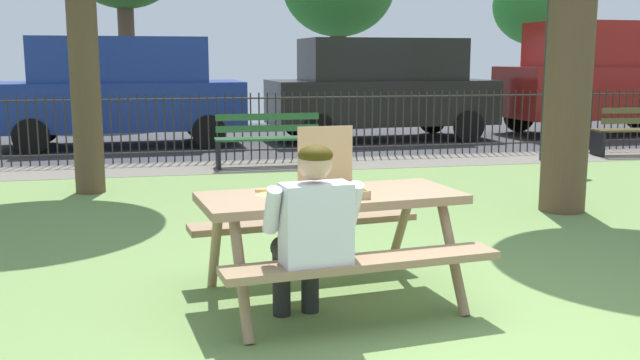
# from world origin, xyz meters

# --- Properties ---
(ground) EXTENTS (28.00, 11.83, 0.02)m
(ground) POSITION_xyz_m (0.00, 1.92, -0.01)
(ground) COLOR #70924E
(cobblestone_walkway) EXTENTS (28.00, 1.40, 0.01)m
(cobblestone_walkway) POSITION_xyz_m (0.00, 7.13, -0.00)
(cobblestone_walkway) COLOR slate
(street_asphalt) EXTENTS (28.00, 6.75, 0.01)m
(street_asphalt) POSITION_xyz_m (0.00, 11.21, -0.01)
(street_asphalt) COLOR #38383D
(picnic_table_foreground) EXTENTS (1.97, 1.69, 0.79)m
(picnic_table_foreground) POSITION_xyz_m (-0.48, 0.65, 0.60)
(picnic_table_foreground) COLOR #977758
(picnic_table_foreground) RESTS_ON ground
(pizza_box_open) EXTENTS (0.43, 0.44, 0.46)m
(pizza_box_open) POSITION_xyz_m (-0.48, 0.64, 0.86)
(pizza_box_open) COLOR tan
(pizza_box_open) RESTS_ON picnic_table_foreground
(pizza_slice_on_table) EXTENTS (0.17, 0.26, 0.02)m
(pizza_slice_on_table) POSITION_xyz_m (-0.90, 0.73, 0.78)
(pizza_slice_on_table) COLOR #EBD161
(pizza_slice_on_table) RESTS_ON picnic_table_foreground
(adult_at_table) EXTENTS (0.63, 0.62, 1.19)m
(adult_at_table) POSITION_xyz_m (-0.73, 0.12, 0.66)
(adult_at_table) COLOR black
(adult_at_table) RESTS_ON ground
(iron_fence_streetside) EXTENTS (20.19, 0.03, 1.12)m
(iron_fence_streetside) POSITION_xyz_m (0.00, 7.83, 0.57)
(iron_fence_streetside) COLOR #2D2823
(iron_fence_streetside) RESTS_ON ground
(park_bench_center) EXTENTS (1.60, 0.47, 0.85)m
(park_bench_center) POSITION_xyz_m (-0.06, 7.00, 0.42)
(park_bench_center) COLOR #2C5D32
(park_bench_center) RESTS_ON ground
(park_bench_right) EXTENTS (1.63, 0.59, 0.85)m
(park_bench_right) POSITION_xyz_m (6.52, 7.00, 0.42)
(park_bench_right) COLOR brown
(park_bench_right) RESTS_ON ground
(lamp_post_walkway) EXTENTS (0.28, 0.28, 4.11)m
(lamp_post_walkway) POSITION_xyz_m (4.54, 6.73, 2.50)
(lamp_post_walkway) COLOR #2D382D
(lamp_post_walkway) RESTS_ON ground
(parked_car_center) EXTENTS (4.68, 2.12, 2.08)m
(parked_car_center) POSITION_xyz_m (-2.41, 10.29, 1.10)
(parked_car_center) COLOR navy
(parked_car_center) RESTS_ON ground
(parked_car_right) EXTENTS (4.68, 2.12, 2.08)m
(parked_car_right) POSITION_xyz_m (2.79, 10.29, 1.10)
(parked_car_right) COLOR black
(parked_car_right) RESTS_ON ground
(parked_car_far_right) EXTENTS (4.78, 2.24, 2.46)m
(parked_car_far_right) POSITION_xyz_m (8.04, 10.29, 1.31)
(parked_car_far_right) COLOR maroon
(parked_car_far_right) RESTS_ON ground
(far_tree_midright) EXTENTS (2.63, 2.63, 4.42)m
(far_tree_midright) POSITION_xyz_m (9.31, 15.96, 3.17)
(far_tree_midright) COLOR brown
(far_tree_midright) RESTS_ON ground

